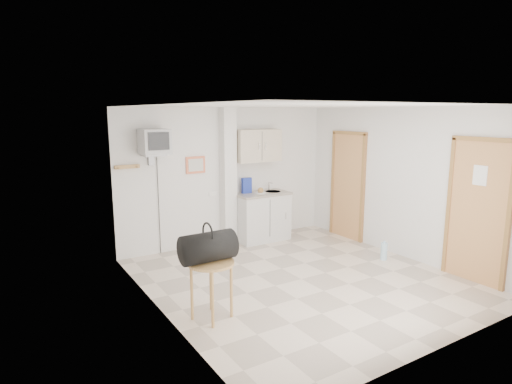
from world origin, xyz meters
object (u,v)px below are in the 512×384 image
duffel_bag (208,247)px  water_bottle (384,251)px  crt_television (154,143)px  round_table (211,271)px

duffel_bag → water_bottle: 3.45m
duffel_bag → crt_television: bearing=83.6°
crt_television → round_table: bearing=-94.7°
crt_television → duffel_bag: size_ratio=3.36×
round_table → duffel_bag: size_ratio=1.10×
duffel_bag → water_bottle: duffel_bag is taller
crt_television → duffel_bag: bearing=-95.3°
crt_television → water_bottle: crt_television is taller
duffel_bag → water_bottle: (3.36, 0.31, -0.74)m
duffel_bag → round_table: bearing=-48.6°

